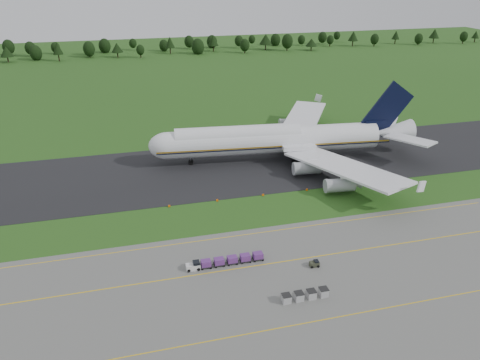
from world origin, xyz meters
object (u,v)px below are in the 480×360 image
object	(u,v)px
edge_markers	(240,198)
aircraft	(279,139)
baggage_train	(224,261)
utility_cart	(314,264)
uld_row	(305,295)

from	to	relation	value
edge_markers	aircraft	bearing A→B (deg)	51.86
baggage_train	utility_cart	size ratio (longest dim) A/B	8.25
baggage_train	aircraft	bearing A→B (deg)	60.48
edge_markers	utility_cart	bearing A→B (deg)	-78.06
edge_markers	baggage_train	bearing A→B (deg)	-110.95
edge_markers	uld_row	bearing A→B (deg)	-88.17
uld_row	baggage_train	bearing A→B (deg)	130.18
uld_row	edge_markers	size ratio (longest dim) A/B	0.24
utility_cart	edge_markers	bearing A→B (deg)	101.94
aircraft	uld_row	distance (m)	67.00
baggage_train	edge_markers	world-z (taller)	baggage_train
baggage_train	uld_row	distance (m)	18.38
aircraft	edge_markers	distance (m)	30.01
aircraft	edge_markers	size ratio (longest dim) A/B	2.24
baggage_train	uld_row	bearing A→B (deg)	-49.82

